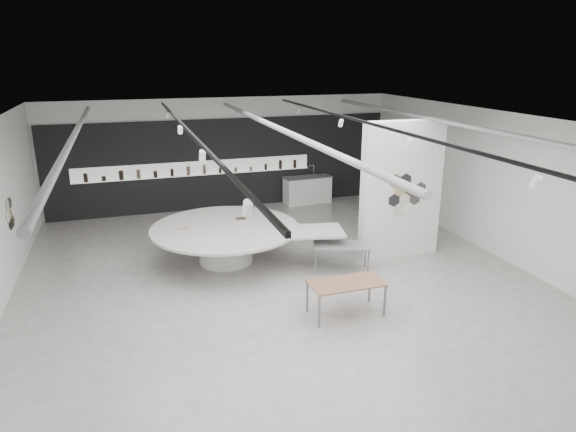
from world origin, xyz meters
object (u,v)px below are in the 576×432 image
object	(u,v)px
kitchen_counter	(307,190)
display_island	(228,239)
partition_column	(401,190)
sample_table_wood	(346,285)
sample_table_stone	(341,247)

from	to	relation	value
kitchen_counter	display_island	bearing A→B (deg)	-133.53
display_island	kitchen_counter	size ratio (longest dim) A/B	2.91
partition_column	sample_table_wood	bearing A→B (deg)	-135.65
sample_table_wood	sample_table_stone	size ratio (longest dim) A/B	1.01
kitchen_counter	sample_table_stone	bearing A→B (deg)	-106.07
sample_table_wood	kitchen_counter	xyz separation A→B (m)	(2.11, 8.17, -0.17)
display_island	sample_table_stone	world-z (taller)	display_island
display_island	sample_table_wood	world-z (taller)	display_island
partition_column	display_island	world-z (taller)	partition_column
sample_table_wood	partition_column	bearing A→B (deg)	44.35
sample_table_stone	kitchen_counter	world-z (taller)	kitchen_counter
partition_column	kitchen_counter	size ratio (longest dim) A/B	2.05
sample_table_wood	sample_table_stone	xyz separation A→B (m)	(0.80, 2.09, -0.02)
partition_column	sample_table_wood	world-z (taller)	partition_column
display_island	kitchen_counter	world-z (taller)	kitchen_counter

